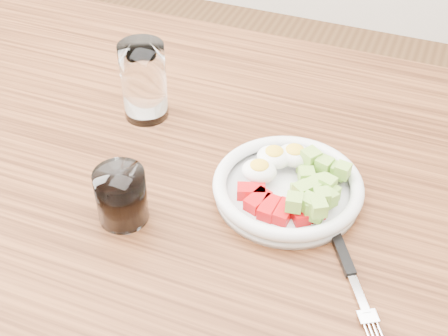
{
  "coord_description": "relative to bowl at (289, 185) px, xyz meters",
  "views": [
    {
      "loc": [
        0.23,
        -0.6,
        1.37
      ],
      "look_at": [
        -0.01,
        0.01,
        0.8
      ],
      "focal_mm": 50.0,
      "sensor_mm": 36.0,
      "label": 1
    }
  ],
  "objects": [
    {
      "name": "dining_table",
      "position": [
        -0.08,
        -0.02,
        -0.12
      ],
      "size": [
        1.5,
        0.9,
        0.77
      ],
      "color": "brown",
      "rests_on": "ground"
    },
    {
      "name": "bowl",
      "position": [
        0.0,
        0.0,
        0.0
      ],
      "size": [
        0.21,
        0.21,
        0.05
      ],
      "color": "white",
      "rests_on": "dining_table"
    },
    {
      "name": "fork",
      "position": [
        0.1,
        -0.09,
        -0.01
      ],
      "size": [
        0.12,
        0.18,
        0.01
      ],
      "color": "black",
      "rests_on": "dining_table"
    },
    {
      "name": "water_glass",
      "position": [
        -0.27,
        0.1,
        0.04
      ],
      "size": [
        0.07,
        0.07,
        0.13
      ],
      "primitive_type": "cylinder",
      "color": "white",
      "rests_on": "dining_table"
    },
    {
      "name": "coffee_glass",
      "position": [
        -0.19,
        -0.12,
        0.02
      ],
      "size": [
        0.07,
        0.07,
        0.08
      ],
      "color": "white",
      "rests_on": "dining_table"
    }
  ]
}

